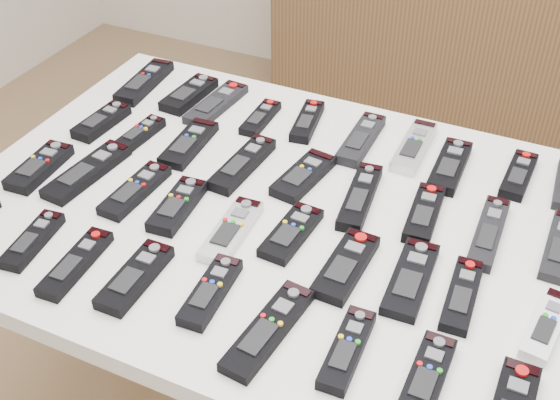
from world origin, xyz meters
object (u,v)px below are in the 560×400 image
at_px(remote_33, 211,291).
at_px(remote_12, 189,144).
at_px(sideboard, 501,34).
at_px(remote_10, 101,121).
at_px(remote_34, 268,330).
at_px(remote_23, 231,230).
at_px(remote_36, 427,377).
at_px(remote_14, 303,176).
at_px(remote_19, 39,167).
at_px(remote_18, 560,246).
at_px(remote_15, 360,197).
at_px(remote_35, 347,349).
at_px(remote_13, 243,164).
at_px(remote_4, 307,121).
at_px(remote_25, 346,266).
at_px(remote_3, 260,118).
at_px(remote_8, 519,175).
at_px(remote_27, 462,295).
at_px(remote_11, 140,134).
at_px(remote_30, 33,240).
at_px(remote_5, 361,139).
at_px(remote_32, 135,277).
at_px(remote_0, 144,82).
at_px(remote_6, 414,147).
at_px(remote_31, 76,263).
at_px(remote_2, 216,104).
at_px(remote_1, 189,94).
at_px(remote_21, 135,190).
at_px(remote_22, 178,206).
at_px(remote_20, 87,171).
at_px(remote_7, 450,166).
at_px(remote_28, 546,326).
at_px(table, 280,231).

bearing_deg(remote_33, remote_12, 121.74).
relative_size(sideboard, remote_10, 11.99).
bearing_deg(remote_10, remote_34, -29.37).
bearing_deg(remote_33, sideboard, 81.90).
height_order(remote_23, remote_36, same).
bearing_deg(remote_14, remote_33, -83.29).
height_order(sideboard, remote_19, sideboard).
bearing_deg(remote_18, remote_15, -176.35).
height_order(remote_19, remote_35, remote_19).
xyz_separation_m(remote_13, remote_34, (0.24, -0.38, -0.00)).
relative_size(remote_4, remote_34, 0.77).
bearing_deg(remote_25, remote_3, 134.94).
bearing_deg(remote_8, remote_27, -91.51).
distance_m(remote_13, remote_19, 0.42).
distance_m(remote_14, remote_33, 0.37).
bearing_deg(remote_11, remote_23, -26.64).
bearing_deg(remote_33, remote_30, -179.93).
relative_size(remote_5, remote_32, 1.15).
xyz_separation_m(remote_0, remote_6, (0.69, 0.00, -0.00)).
xyz_separation_m(remote_4, remote_31, (-0.18, -0.60, -0.00)).
xyz_separation_m(remote_33, remote_35, (0.25, -0.02, -0.00)).
bearing_deg(remote_2, remote_1, 177.32).
height_order(remote_2, remote_6, remote_6).
distance_m(remote_5, remote_13, 0.27).
xyz_separation_m(remote_12, remote_21, (-0.01, -0.19, 0.00)).
height_order(remote_3, remote_8, remote_8).
distance_m(remote_6, remote_8, 0.22).
relative_size(remote_23, remote_31, 1.03).
bearing_deg(remote_33, remote_4, 93.04).
bearing_deg(remote_19, remote_36, -15.34).
bearing_deg(remote_12, remote_23, -47.91).
relative_size(remote_5, remote_8, 1.22).
xyz_separation_m(remote_19, remote_34, (0.62, -0.20, -0.00)).
relative_size(remote_22, remote_25, 0.91).
bearing_deg(remote_20, remote_30, -73.83).
bearing_deg(remote_6, remote_30, -133.22).
xyz_separation_m(sideboard, remote_23, (-0.20, -1.83, 0.34)).
relative_size(sideboard, remote_20, 8.50).
height_order(remote_0, remote_20, remote_0).
xyz_separation_m(remote_27, remote_36, (-0.01, -0.19, 0.00)).
distance_m(remote_7, remote_21, 0.64).
relative_size(remote_19, remote_20, 0.77).
distance_m(remote_1, remote_34, 0.77).
bearing_deg(remote_30, remote_15, 29.42).
distance_m(remote_4, remote_25, 0.48).
height_order(remote_23, remote_28, same).
height_order(remote_3, remote_6, remote_6).
relative_size(table, remote_33, 7.77).
xyz_separation_m(table, remote_12, (-0.27, 0.11, 0.07)).
xyz_separation_m(remote_11, remote_23, (0.34, -0.20, -0.00)).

